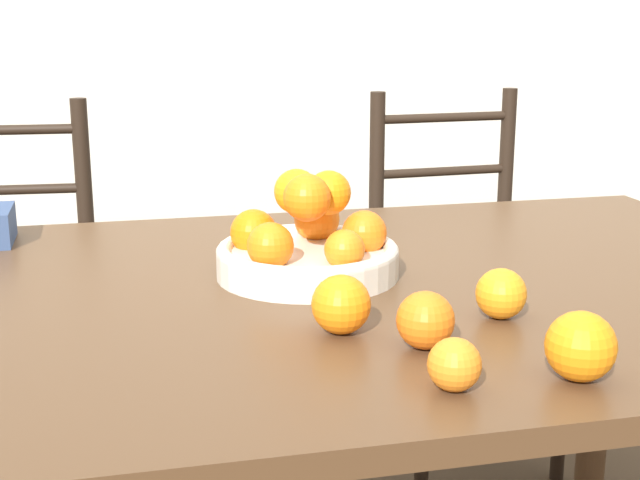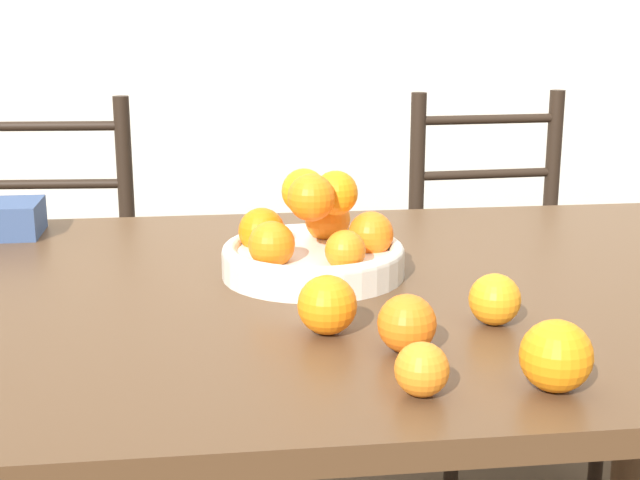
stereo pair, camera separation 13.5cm
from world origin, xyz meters
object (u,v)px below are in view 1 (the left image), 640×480
Objects in this scene: orange_loose_4 at (501,294)px; orange_loose_2 at (425,320)px; orange_loose_3 at (454,365)px; fruit_bowl at (308,244)px; orange_loose_0 at (341,304)px; chair_right at (460,288)px; chair_left at (4,321)px; orange_loose_1 at (581,346)px.

orange_loose_2 is at bearing -149.15° from orange_loose_4.
fruit_bowl is at bearing 97.64° from orange_loose_3.
chair_right is at bearing 59.91° from orange_loose_0.
chair_left is at bearing 127.77° from fruit_bowl.
chair_left is (-0.79, 1.23, -0.33)m from orange_loose_1.
chair_right is (0.57, 0.74, -0.35)m from fruit_bowl.
orange_loose_0 is at bearing 139.42° from orange_loose_2.
fruit_bowl is at bearing -47.89° from chair_left.
chair_right reaches higher than orange_loose_3.
orange_loose_2 reaches higher than orange_loose_3.
orange_loose_2 is at bearing -54.85° from chair_left.
orange_loose_1 is 0.22m from orange_loose_4.
orange_loose_3 is at bearing -82.36° from fruit_bowl.
chair_left is at bearing 118.93° from orange_loose_0.
orange_loose_3 is (0.08, -0.21, -0.01)m from orange_loose_0.
fruit_bowl is 4.13× the size of orange_loose_4.
fruit_bowl is at bearing 129.45° from orange_loose_4.
orange_loose_4 is at bearing -47.44° from chair_left.
orange_loose_2 is 1.25m from chair_right.
fruit_bowl reaches higher than orange_loose_2.
chair_right is at bearing 4.35° from chair_left.
orange_loose_3 is at bearing -115.61° from chair_right.
orange_loose_1 reaches higher than orange_loose_4.
chair_right is (0.50, 1.09, -0.33)m from orange_loose_2.
orange_loose_1 is 1.32m from chair_right.
fruit_bowl is 0.53m from orange_loose_1.
chair_left reaches higher than orange_loose_3.
orange_loose_2 is at bearing -77.65° from fruit_bowl.
fruit_bowl is 0.36m from orange_loose_2.
fruit_bowl is 0.49m from orange_loose_3.
orange_loose_0 is 1.07× the size of orange_loose_2.
orange_loose_1 is 0.20m from orange_loose_2.
orange_loose_0 is at bearing 110.61° from orange_loose_3.
orange_loose_0 is 0.08× the size of chair_right.
orange_loose_0 is 0.96× the size of orange_loose_1.
fruit_bowl is at bearing -130.74° from chair_right.
fruit_bowl is 1.00m from chair_left.
chair_left is (-0.56, 1.02, -0.33)m from orange_loose_0.
orange_loose_4 is at bearing -112.43° from chair_right.
orange_loose_1 is at bearing -42.72° from orange_loose_0.
fruit_bowl is at bearing 102.35° from orange_loose_2.
fruit_bowl is 3.94× the size of orange_loose_2.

